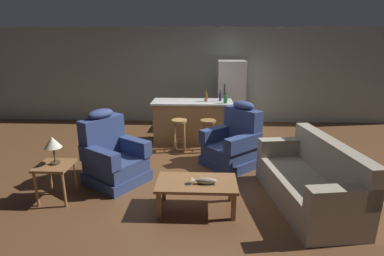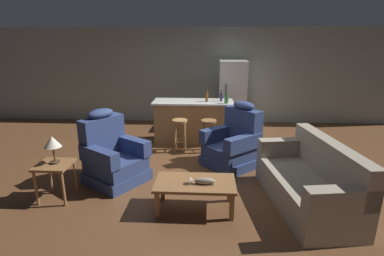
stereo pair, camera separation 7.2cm
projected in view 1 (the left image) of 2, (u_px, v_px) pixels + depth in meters
name	position (u px, v px, depth m)	size (l,w,h in m)	color
ground_plane	(189.00, 164.00, 5.71)	(12.00, 12.00, 0.00)	brown
back_wall	(195.00, 76.00, 8.32)	(12.00, 0.05, 2.60)	#939E93
coffee_table	(197.00, 185.00, 4.11)	(1.10, 0.60, 0.42)	olive
fish_figurine	(204.00, 181.00, 4.02)	(0.34, 0.10, 0.10)	#4C3823
couch	(310.00, 182.00, 4.27)	(1.10, 2.00, 0.94)	#9E937F
recliner_near_lamp	(113.00, 157.00, 4.94)	(1.17, 1.17, 1.20)	navy
recliner_near_island	(234.00, 143.00, 5.57)	(1.18, 1.18, 1.20)	navy
end_table	(55.00, 171.00, 4.33)	(0.48, 0.48, 0.56)	olive
table_lamp	(53.00, 144.00, 4.24)	(0.24, 0.24, 0.41)	#4C3823
kitchen_island	(192.00, 121.00, 6.86)	(1.80, 0.70, 0.95)	#9E7042
bar_stool_left	(179.00, 129.00, 6.27)	(0.32, 0.32, 0.68)	#A87A47
bar_stool_right	(208.00, 130.00, 6.25)	(0.32, 0.32, 0.68)	olive
refrigerator	(231.00, 95.00, 7.86)	(0.70, 0.69, 1.76)	white
bottle_tall_green	(226.00, 99.00, 6.48)	(0.09, 0.09, 0.23)	#2D6B38
bottle_short_amber	(220.00, 97.00, 6.70)	(0.06, 0.06, 0.26)	#23284C
bottle_wine_dark	(206.00, 97.00, 6.65)	(0.07, 0.07, 0.26)	brown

